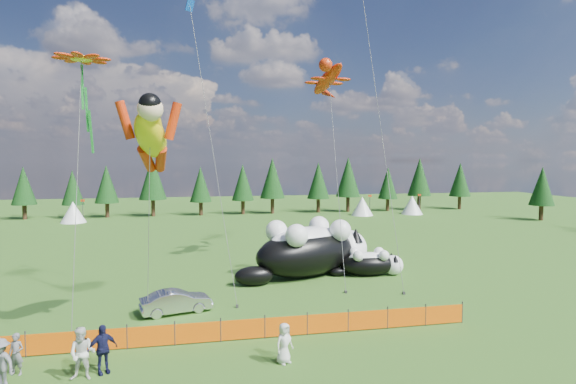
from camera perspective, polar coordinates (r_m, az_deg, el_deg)
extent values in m
plane|color=#15390A|center=(24.33, -6.45, -15.55)|extent=(160.00, 160.00, 0.00)
cylinder|color=#262626|center=(22.40, -30.37, -16.34)|extent=(0.06, 0.06, 1.10)
cylinder|color=#262626|center=(21.85, -25.18, -16.69)|extent=(0.06, 0.06, 1.10)
cylinder|color=#262626|center=(21.47, -19.76, -16.91)|extent=(0.06, 0.06, 1.10)
cylinder|color=#262626|center=(21.27, -14.18, -16.99)|extent=(0.06, 0.06, 1.10)
cylinder|color=#262626|center=(21.27, -8.55, -16.92)|extent=(0.06, 0.06, 1.10)
cylinder|color=#262626|center=(21.44, -2.96, -16.70)|extent=(0.06, 0.06, 1.10)
cylinder|color=#262626|center=(21.81, 2.46, -16.34)|extent=(0.06, 0.06, 1.10)
cylinder|color=#262626|center=(22.34, 7.64, -15.86)|extent=(0.06, 0.06, 1.10)
cylinder|color=#262626|center=(23.04, 12.53, -15.30)|extent=(0.06, 0.06, 1.10)
cylinder|color=#262626|center=(23.88, 17.07, -14.68)|extent=(0.06, 0.06, 1.10)
cylinder|color=#262626|center=(24.86, 21.25, -14.02)|extent=(0.06, 0.06, 1.10)
cube|color=#E45604|center=(22.12, -27.81, -16.65)|extent=(2.00, 0.04, 0.90)
cube|color=#E45604|center=(21.65, -22.49, -16.94)|extent=(2.00, 0.04, 0.90)
cube|color=#E45604|center=(21.37, -16.98, -17.10)|extent=(2.00, 0.04, 0.90)
cube|color=#E45604|center=(21.26, -11.36, -17.10)|extent=(2.00, 0.04, 0.90)
cube|color=#E45604|center=(21.35, -5.74, -16.96)|extent=(2.00, 0.04, 0.90)
cube|color=#E45604|center=(21.62, -0.23, -16.66)|extent=(2.00, 0.04, 0.90)
cube|color=#E45604|center=(22.07, 5.09, -16.24)|extent=(2.00, 0.04, 0.90)
cube|color=#E45604|center=(22.69, 10.12, -15.71)|extent=(2.00, 0.04, 0.90)
cube|color=#E45604|center=(23.46, 14.84, -15.11)|extent=(2.00, 0.04, 0.90)
cube|color=#E45604|center=(24.37, 19.20, -14.47)|extent=(2.00, 0.04, 0.90)
ellipsoid|color=black|center=(31.96, 2.48, -7.70)|extent=(9.09, 6.86, 3.29)
ellipsoid|color=white|center=(31.80, 2.48, -6.25)|extent=(6.80, 5.04, 2.01)
sphere|color=white|center=(34.44, 7.57, -7.19)|extent=(2.93, 2.93, 2.93)
sphere|color=#D5535E|center=(35.29, 9.06, -6.93)|extent=(0.41, 0.41, 0.41)
ellipsoid|color=black|center=(29.76, -4.34, -10.58)|extent=(2.86, 2.21, 1.28)
cone|color=black|center=(33.61, 8.62, -5.45)|extent=(1.03, 1.03, 1.03)
cone|color=black|center=(34.88, 6.60, -5.09)|extent=(1.03, 1.03, 1.03)
sphere|color=white|center=(33.84, 3.95, -4.38)|extent=(1.54, 1.54, 1.54)
sphere|color=white|center=(32.06, 6.65, -4.86)|extent=(1.54, 1.54, 1.54)
sphere|color=white|center=(31.57, -1.48, -4.98)|extent=(1.54, 1.54, 1.54)
sphere|color=white|center=(29.65, 1.10, -5.56)|extent=(1.54, 1.54, 1.54)
ellipsoid|color=black|center=(32.68, 10.13, -9.04)|extent=(4.10, 2.21, 1.58)
ellipsoid|color=white|center=(32.59, 10.14, -8.37)|extent=(3.09, 1.59, 0.96)
sphere|color=white|center=(33.24, 13.22, -9.02)|extent=(1.40, 1.40, 1.40)
sphere|color=#D5535E|center=(33.44, 14.19, -8.96)|extent=(0.20, 0.20, 0.20)
ellipsoid|color=black|center=(32.28, 6.48, -10.05)|extent=(1.28, 0.73, 0.61)
cone|color=black|center=(32.73, 13.48, -8.22)|extent=(0.49, 0.49, 0.49)
cone|color=black|center=(33.51, 13.00, -7.93)|extent=(0.49, 0.49, 0.49)
sphere|color=white|center=(33.32, 11.48, -7.50)|extent=(0.74, 0.74, 0.74)
sphere|color=white|center=(32.26, 12.09, -7.89)|extent=(0.74, 0.74, 0.74)
sphere|color=white|center=(32.83, 8.39, -7.63)|extent=(0.74, 0.74, 0.74)
sphere|color=white|center=(31.75, 8.90, -8.04)|extent=(0.74, 0.74, 0.74)
imported|color=silver|center=(25.38, -14.00, -13.34)|extent=(3.94, 2.19, 1.23)
imported|color=slate|center=(20.83, -31.24, -17.20)|extent=(0.66, 0.52, 1.60)
imported|color=silver|center=(19.25, -24.66, -18.16)|extent=(1.01, 0.66, 1.97)
imported|color=#131434|center=(19.46, -22.51, -17.95)|extent=(1.25, 1.00, 1.90)
imported|color=slate|center=(19.92, -32.74, -17.87)|extent=(1.33, 1.09, 1.84)
imported|color=silver|center=(18.98, -0.49, -18.65)|extent=(0.95, 0.85, 1.64)
cylinder|color=#595959|center=(23.12, -17.23, -4.69)|extent=(0.03, 0.03, 9.36)
cube|color=#262626|center=(25.24, -17.41, -14.78)|extent=(0.15, 0.15, 0.16)
cylinder|color=#595959|center=(31.68, 6.05, 2.54)|extent=(0.03, 0.03, 16.87)
cube|color=#262626|center=(28.47, 7.34, -12.45)|extent=(0.15, 0.15, 0.16)
cylinder|color=#595959|center=(22.54, -25.27, -0.39)|extent=(0.03, 0.03, 13.09)
cube|color=#262626|center=(22.69, -25.84, -17.19)|extent=(0.15, 0.15, 0.16)
cube|color=#18882A|center=(23.88, -24.58, 9.51)|extent=(0.19, 0.19, 4.21)
cylinder|color=#595959|center=(26.53, -9.58, 5.50)|extent=(0.03, 0.03, 18.05)
cube|color=#262626|center=(25.78, -6.48, -14.22)|extent=(0.15, 0.15, 0.16)
cylinder|color=#595959|center=(31.01, 11.40, 10.21)|extent=(0.03, 0.03, 23.85)
cube|color=#262626|center=(28.85, 14.48, -12.33)|extent=(0.15, 0.15, 0.16)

